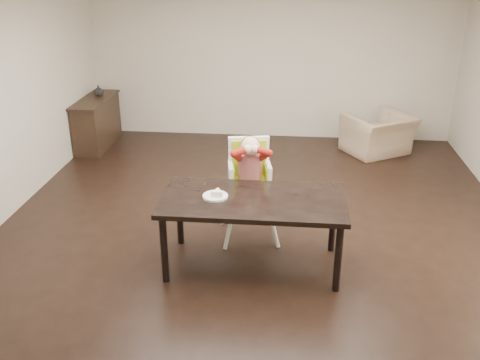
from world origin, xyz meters
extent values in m
plane|color=black|center=(0.00, 0.00, 0.00)|extent=(7.00, 7.00, 0.00)
cube|color=#BDB19C|center=(0.00, 3.50, 1.35)|extent=(6.00, 0.02, 2.70)
cube|color=#BDB19C|center=(0.00, -3.50, 1.35)|extent=(6.00, 0.02, 2.70)
cube|color=black|center=(0.01, -0.66, 0.72)|extent=(1.80, 0.90, 0.05)
cylinder|color=black|center=(-0.81, -1.03, 0.35)|extent=(0.07, 0.07, 0.70)
cylinder|color=black|center=(0.83, -1.03, 0.35)|extent=(0.07, 0.07, 0.70)
cylinder|color=black|center=(-0.81, -0.29, 0.35)|extent=(0.07, 0.07, 0.70)
cylinder|color=black|center=(0.83, -0.29, 0.35)|extent=(0.07, 0.07, 0.70)
cylinder|color=white|center=(-0.26, -0.30, 0.31)|extent=(0.05, 0.05, 0.62)
cylinder|color=white|center=(0.18, -0.23, 0.31)|extent=(0.05, 0.05, 0.62)
cylinder|color=white|center=(-0.33, 0.14, 0.31)|extent=(0.05, 0.05, 0.62)
cylinder|color=white|center=(0.11, 0.21, 0.31)|extent=(0.05, 0.05, 0.62)
cube|color=white|center=(-0.07, -0.05, 0.62)|extent=(0.51, 0.47, 0.06)
cube|color=#ABC118|center=(-0.07, -0.05, 0.66)|extent=(0.41, 0.39, 0.03)
cube|color=white|center=(-0.10, 0.12, 0.88)|extent=(0.45, 0.13, 0.47)
cube|color=#ABC118|center=(-0.10, 0.09, 0.87)|extent=(0.38, 0.08, 0.42)
cube|color=black|center=(-0.15, -0.01, 0.87)|extent=(0.07, 0.20, 0.02)
cube|color=black|center=(-0.01, 0.02, 0.87)|extent=(0.07, 0.20, 0.02)
cylinder|color=#B11C14|center=(-0.07, -0.05, 0.83)|extent=(0.29, 0.29, 0.30)
sphere|color=beige|center=(-0.07, -0.07, 1.08)|extent=(0.23, 0.23, 0.20)
ellipsoid|color=brown|center=(-0.07, -0.04, 1.10)|extent=(0.23, 0.22, 0.15)
sphere|color=beige|center=(-0.09, -0.18, 1.08)|extent=(0.10, 0.10, 0.09)
sphere|color=beige|center=(-0.01, -0.17, 1.08)|extent=(0.10, 0.10, 0.09)
cylinder|color=white|center=(-0.36, -0.67, 0.76)|extent=(0.33, 0.33, 0.02)
torus|color=white|center=(-0.36, -0.67, 0.77)|extent=(0.33, 0.33, 0.01)
imported|color=tan|center=(1.72, 2.80, 0.42)|extent=(1.13, 1.02, 0.83)
cube|color=black|center=(-2.78, 2.70, 0.38)|extent=(0.40, 1.20, 0.76)
cube|color=black|center=(-2.78, 2.70, 0.78)|extent=(0.44, 1.26, 0.03)
imported|color=#99999E|center=(-2.78, 2.92, 0.87)|extent=(0.18, 0.19, 0.16)
camera|label=1|loc=(0.34, -5.35, 2.98)|focal=40.00mm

